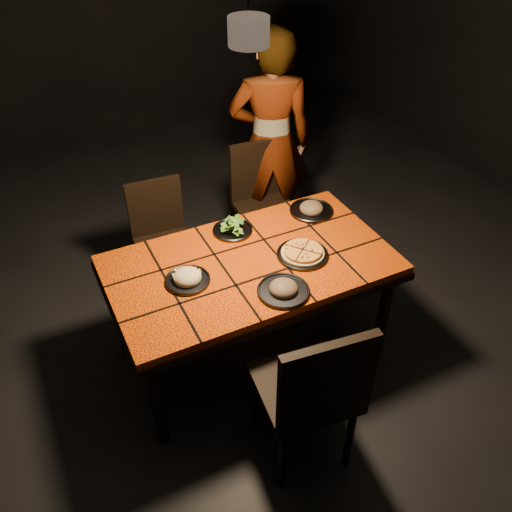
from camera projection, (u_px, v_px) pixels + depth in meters
name	position (u px, v px, depth m)	size (l,w,h in m)	color
room_shell	(250.00, 140.00, 2.60)	(6.04, 7.04, 3.08)	black
dining_table	(251.00, 272.00, 3.11)	(1.62, 0.92, 0.75)	#ED4B07
chair_near	(313.00, 390.00, 2.57)	(0.51, 0.51, 1.02)	black
chair_far_left	(161.00, 232.00, 3.75)	(0.40, 0.40, 0.84)	black
chair_far_right	(262.00, 195.00, 4.03)	(0.43, 0.43, 0.92)	black
diner	(270.00, 143.00, 4.00)	(0.62, 0.40, 1.69)	brown
pendant_lamp	(249.00, 27.00, 2.27)	(0.18, 0.18, 1.06)	black
plate_pizza	(303.00, 253.00, 3.09)	(0.35, 0.35, 0.04)	#38383D
plate_pasta	(187.00, 278.00, 2.91)	(0.25, 0.25, 0.08)	#38383D
plate_salad	(233.00, 228.00, 3.27)	(0.24, 0.24, 0.07)	#38383D
plate_mushroom_a	(283.00, 289.00, 2.84)	(0.28, 0.28, 0.09)	#38383D
plate_mushroom_b	(311.00, 208.00, 3.44)	(0.28, 0.28, 0.09)	#38383D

